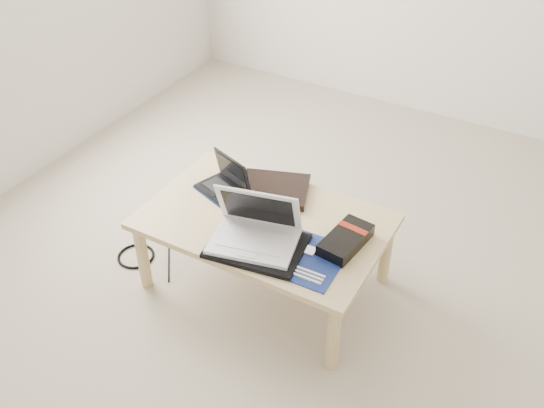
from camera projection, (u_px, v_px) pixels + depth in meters
The scene contains 13 objects.
ground at pixel (322, 291), 2.96m from camera, with size 4.00×4.00×0.00m, color #AB9D8A.
coffee_table at pixel (265, 227), 2.80m from camera, with size 1.10×0.70×0.40m.
book at pixel (274, 189), 2.92m from camera, with size 0.40×0.36×0.03m.
netbook at pixel (225, 183), 2.92m from camera, with size 0.28×0.25×0.18m.
tablet at pixel (269, 219), 2.76m from camera, with size 0.27×0.23×0.01m.
remote at pixel (287, 215), 2.77m from camera, with size 0.05×0.20×0.02m.
neoprene_sleeve at pixel (257, 246), 2.60m from camera, with size 0.41×0.30×0.02m, color black.
white_laptop at pixel (255, 230), 2.59m from camera, with size 0.41×0.33×0.25m.
motherboard at pixel (312, 260), 2.54m from camera, with size 0.26×0.32×0.01m.
gpu_box at pixel (346, 240), 2.60m from camera, with size 0.17×0.29×0.06m.
cable_coil at pixel (239, 215), 2.78m from camera, with size 0.09×0.09×0.01m, color black.
floor_cable_coil at pixel (136, 256), 3.15m from camera, with size 0.19×0.19×0.01m, color black.
floor_cable_trail at pixel (169, 256), 3.16m from camera, with size 0.01×0.01×0.39m, color black.
Camera 1 is at (0.81, -1.94, 2.14)m, focal length 40.00 mm.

